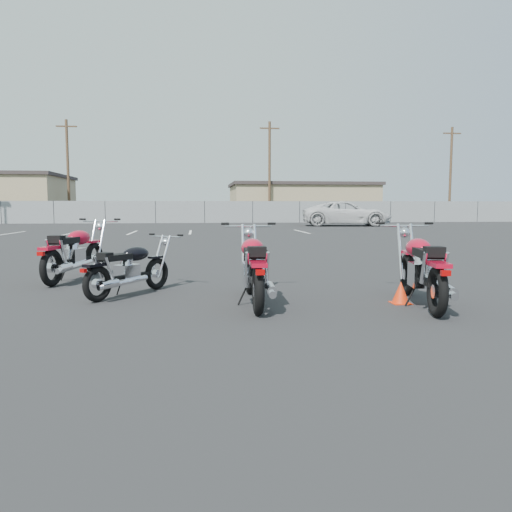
{
  "coord_description": "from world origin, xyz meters",
  "views": [
    {
      "loc": [
        -0.65,
        -6.58,
        1.37
      ],
      "look_at": [
        0.2,
        0.6,
        0.65
      ],
      "focal_mm": 35.0,
      "sensor_mm": 36.0,
      "label": 1
    }
  ],
  "objects": [
    {
      "name": "ground",
      "position": [
        0.0,
        0.0,
        0.0
      ],
      "size": [
        120.0,
        120.0,
        0.0
      ],
      "primitive_type": "plane",
      "color": "black",
      "rests_on": "ground"
    },
    {
      "name": "motorcycle_front_red",
      "position": [
        -2.92,
        2.98,
        0.51
      ],
      "size": [
        1.08,
        2.28,
        1.13
      ],
      "color": "black",
      "rests_on": "ground"
    },
    {
      "name": "motorcycle_second_black",
      "position": [
        -1.7,
        1.21,
        0.41
      ],
      "size": [
        1.4,
        1.69,
        0.91
      ],
      "color": "black",
      "rests_on": "ground"
    },
    {
      "name": "motorcycle_third_red",
      "position": [
        0.14,
        0.33,
        0.51
      ],
      "size": [
        0.88,
        2.28,
        1.11
      ],
      "color": "black",
      "rests_on": "ground"
    },
    {
      "name": "motorcycle_rear_red",
      "position": [
        2.44,
        -0.05,
        0.51
      ],
      "size": [
        0.93,
        2.29,
        1.12
      ],
      "color": "black",
      "rests_on": "ground"
    },
    {
      "name": "training_cone_near",
      "position": [
        2.21,
        0.11,
        0.16
      ],
      "size": [
        0.26,
        0.26,
        0.31
      ],
      "color": "red",
      "rests_on": "ground"
    },
    {
      "name": "chainlink_fence",
      "position": [
        -0.0,
        35.0,
        0.9
      ],
      "size": [
        80.06,
        0.06,
        1.8
      ],
      "color": "slate",
      "rests_on": "ground"
    },
    {
      "name": "tan_building_east",
      "position": [
        10.0,
        44.0,
        1.86
      ],
      "size": [
        14.4,
        9.4,
        3.7
      ],
      "color": "tan",
      "rests_on": "ground"
    },
    {
      "name": "utility_pole_b",
      "position": [
        -12.0,
        40.0,
        4.69
      ],
      "size": [
        1.8,
        0.24,
        9.0
      ],
      "color": "#453020",
      "rests_on": "ground"
    },
    {
      "name": "utility_pole_c",
      "position": [
        6.0,
        39.0,
        4.69
      ],
      "size": [
        1.8,
        0.24,
        9.0
      ],
      "color": "#453020",
      "rests_on": "ground"
    },
    {
      "name": "utility_pole_d",
      "position": [
        24.0,
        40.0,
        4.69
      ],
      "size": [
        1.8,
        0.24,
        9.0
      ],
      "color": "#453020",
      "rests_on": "ground"
    },
    {
      "name": "parking_line_stripes",
      "position": [
        -2.5,
        20.0,
        0.0
      ],
      "size": [
        15.12,
        4.0,
        0.01
      ],
      "color": "silver",
      "rests_on": "ground"
    },
    {
      "name": "white_van",
      "position": [
        9.79,
        27.46,
        1.35
      ],
      "size": [
        3.85,
        7.46,
        2.7
      ],
      "primitive_type": "imported",
      "rotation": [
        0.0,
        0.0,
        1.42
      ],
      "color": "silver",
      "rests_on": "ground"
    }
  ]
}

